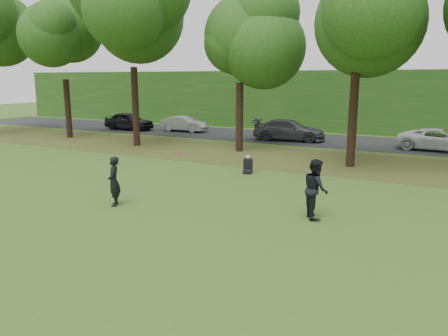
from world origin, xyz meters
The scene contains 10 objects.
ground centered at (0.00, 0.00, 0.00)m, with size 120.00×120.00×0.00m, color #39571B.
leaf_litter centered at (0.00, 13.00, 0.01)m, with size 60.00×7.00×0.01m, color #423717.
street centered at (0.00, 21.00, 0.01)m, with size 70.00×7.00×0.02m, color black.
far_hedge centered at (0.00, 27.00, 2.50)m, with size 70.00×3.00×5.00m, color #1D4B15.
player_left centered at (-1.82, 1.44, 0.87)m, with size 0.63×0.41×1.73m, color black.
player_right centered at (4.77, 3.36, 0.95)m, with size 0.93×0.72×1.91m, color black.
parked_cars centered at (-0.16, 19.90, 0.72)m, with size 38.71×3.06×1.49m.
frisbee centered at (0.41, 2.13, 1.95)m, with size 0.38×0.37×0.12m.
seated_person centered at (0.02, 8.58, 0.31)m, with size 0.63×0.83×0.83m.
tree_line centered at (-0.34, 12.94, 7.84)m, with size 55.30×7.90×12.31m.
Camera 1 is at (8.44, -9.82, 4.39)m, focal length 35.00 mm.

